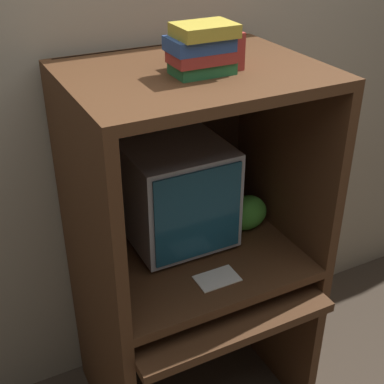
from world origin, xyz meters
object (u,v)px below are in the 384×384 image
(crt_monitor, at_px, (176,192))
(storage_box, at_px, (211,50))
(mouse, at_px, (277,277))
(book_stack, at_px, (201,49))
(snack_bag, at_px, (246,213))
(keyboard, at_px, (210,297))

(crt_monitor, height_order, storage_box, storage_box)
(mouse, height_order, book_stack, book_stack)
(snack_bag, bearing_deg, mouse, -90.90)
(keyboard, bearing_deg, mouse, -3.55)
(book_stack, height_order, storage_box, book_stack)
(crt_monitor, relative_size, keyboard, 0.91)
(crt_monitor, distance_m, storage_box, 0.58)
(storage_box, bearing_deg, keyboard, -114.97)
(keyboard, distance_m, storage_box, 0.87)
(keyboard, height_order, mouse, mouse)
(crt_monitor, bearing_deg, storage_box, -61.35)
(keyboard, bearing_deg, snack_bag, 37.81)
(crt_monitor, height_order, book_stack, book_stack)
(mouse, xyz_separation_m, book_stack, (-0.27, 0.12, 0.87))
(storage_box, bearing_deg, mouse, -39.38)
(snack_bag, relative_size, book_stack, 0.90)
(mouse, relative_size, storage_box, 0.43)
(snack_bag, bearing_deg, crt_monitor, 167.81)
(mouse, distance_m, book_stack, 0.92)
(crt_monitor, xyz_separation_m, book_stack, (0.01, -0.18, 0.58))
(keyboard, xyz_separation_m, storage_box, (0.07, 0.15, 0.85))
(keyboard, distance_m, snack_bag, 0.39)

